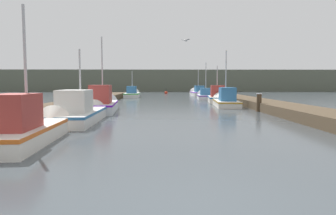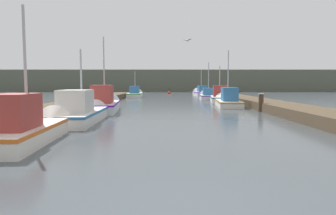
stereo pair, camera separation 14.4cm
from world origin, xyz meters
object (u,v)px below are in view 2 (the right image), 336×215
object	(u,v)px
fishing_boat_5	(207,96)
mooring_piling_1	(97,99)
fishing_boat_3	(226,100)
fishing_boat_1	(82,111)
mooring_piling_2	(260,102)
fishing_boat_0	(28,127)
fishing_boat_4	(218,97)
mooring_piling_0	(93,98)
seagull_lead	(186,40)
fishing_boat_2	(104,103)
channel_buoy	(168,93)
fishing_boat_6	(134,94)
fishing_boat_7	(200,93)

from	to	relation	value
fishing_boat_5	mooring_piling_1	xyz separation A→B (m)	(-9.20, -10.97, 0.26)
fishing_boat_3	fishing_boat_5	world-z (taller)	fishing_boat_3
fishing_boat_1	mooring_piling_2	bearing A→B (deg)	22.58
fishing_boat_0	fishing_boat_4	distance (m)	20.96
mooring_piling_0	seagull_lead	bearing A→B (deg)	-26.36
fishing_boat_2	channel_buoy	size ratio (longest dim) A/B	5.85
fishing_boat_3	mooring_piling_2	distance (m)	4.85
seagull_lead	fishing_boat_5	bearing A→B (deg)	118.49
mooring_piling_2	fishing_boat_5	bearing A→B (deg)	95.35
mooring_piling_0	mooring_piling_1	distance (m)	0.47
fishing_boat_3	mooring_piling_2	size ratio (longest dim) A/B	5.45
fishing_boat_0	mooring_piling_2	bearing A→B (deg)	40.65
fishing_boat_2	channel_buoy	world-z (taller)	fishing_boat_2
fishing_boat_1	channel_buoy	world-z (taller)	fishing_boat_1
fishing_boat_5	seagull_lead	distance (m)	15.31
fishing_boat_6	mooring_piling_2	world-z (taller)	fishing_boat_6
fishing_boat_4	mooring_piling_2	size ratio (longest dim) A/B	5.29
fishing_boat_6	channel_buoy	bearing A→B (deg)	68.00
fishing_boat_0	seagull_lead	bearing A→B (deg)	56.49
channel_buoy	seagull_lead	distance (m)	31.53
channel_buoy	seagull_lead	xyz separation A→B (m)	(0.92, -31.25, 4.05)
fishing_boat_2	fishing_boat_6	xyz separation A→B (m)	(-0.16, 18.66, -0.11)
fishing_boat_7	seagull_lead	world-z (taller)	seagull_lead
mooring_piling_2	fishing_boat_4	bearing A→B (deg)	95.02
fishing_boat_7	seagull_lead	distance (m)	23.49
mooring_piling_2	seagull_lead	size ratio (longest dim) A/B	2.24
fishing_boat_7	mooring_piling_1	bearing A→B (deg)	-118.86
fishing_boat_1	fishing_boat_4	xyz separation A→B (m)	(8.64, 14.05, 0.02)
fishing_boat_3	fishing_boat_4	xyz separation A→B (m)	(0.26, 5.01, 0.04)
fishing_boat_7	fishing_boat_1	bearing A→B (deg)	-110.43
mooring_piling_0	mooring_piling_1	world-z (taller)	mooring_piling_0
fishing_boat_3	mooring_piling_1	distance (m)	9.55
fishing_boat_2	fishing_boat_5	distance (m)	15.94
fishing_boat_2	fishing_boat_3	bearing A→B (deg)	21.92
fishing_boat_1	fishing_boat_0	bearing A→B (deg)	-94.26
fishing_boat_0	channel_buoy	distance (m)	40.33
fishing_boat_2	fishing_boat_6	bearing A→B (deg)	85.08
fishing_boat_4	seagull_lead	xyz separation A→B (m)	(-3.65, -10.15, 3.75)
fishing_boat_1	fishing_boat_2	xyz separation A→B (m)	(-0.01, 4.70, 0.09)
mooring_piling_2	channel_buoy	distance (m)	31.30
fishing_boat_6	mooring_piling_0	xyz separation A→B (m)	(-1.04, -16.39, 0.31)
fishing_boat_1	seagull_lead	bearing A→B (deg)	36.05
fishing_boat_7	mooring_piling_1	size ratio (longest dim) A/B	4.24
mooring_piling_2	fishing_boat_6	bearing A→B (deg)	116.93
fishing_boat_5	fishing_boat_6	bearing A→B (deg)	152.63
fishing_boat_2	fishing_boat_5	world-z (taller)	fishing_boat_2
mooring_piling_1	channel_buoy	xyz separation A→B (m)	(5.10, 27.76, -0.47)
fishing_boat_2	fishing_boat_7	bearing A→B (deg)	63.97
fishing_boat_4	fishing_boat_2	bearing A→B (deg)	-126.96
fishing_boat_4	fishing_boat_6	bearing A→B (deg)	139.27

